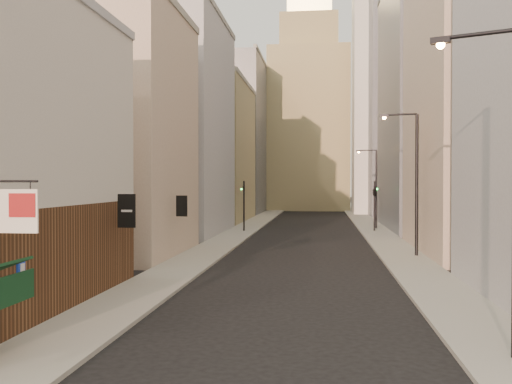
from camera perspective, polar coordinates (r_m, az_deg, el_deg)
name	(u,v)px	position (r m, az deg, el deg)	size (l,w,h in m)	color
sidewalk_left	(254,224)	(66.11, -0.20, -3.17)	(3.00, 140.00, 0.15)	gray
sidewalk_right	(368,224)	(65.84, 11.13, -3.21)	(3.00, 140.00, 0.15)	gray
left_bldg_beige	(120,135)	(38.96, -13.48, 5.56)	(8.00, 12.00, 16.00)	tan
left_bldg_grey	(180,128)	(54.38, -7.65, 6.39)	(8.00, 16.00, 20.00)	#A0A0A5
left_bldg_tan	(215,153)	(71.81, -4.09, 3.88)	(8.00, 18.00, 17.00)	tan
left_bldg_wingrid	(239,138)	(91.72, -1.76, 5.45)	(8.00, 20.00, 24.00)	gray
right_bldg_beige	(479,107)	(42.16, 21.44, 7.90)	(8.00, 16.00, 20.00)	tan
right_bldg_wingrid	(426,103)	(61.93, 16.67, 8.49)	(8.00, 20.00, 26.00)	gray
highrise	(434,44)	(92.39, 17.37, 13.95)	(21.00, 23.00, 51.20)	gray
clock_tower	(309,111)	(103.28, 5.34, 8.08)	(14.00, 14.00, 44.90)	tan
white_tower	(380,92)	(89.94, 12.26, 9.75)	(8.00, 8.00, 41.50)	silver
streetlamp_near	(507,172)	(16.78, 23.80, 1.81)	(2.24, 1.05, 9.00)	black
streetlamp_mid	(413,175)	(38.09, 15.41, 1.62)	(2.44, 0.42, 9.32)	black
streetlamp_far	(374,184)	(59.85, 11.74, 0.80)	(2.13, 0.60, 8.22)	black
traffic_light_left	(244,196)	(55.38, -1.21, -0.39)	(0.57, 0.49, 5.00)	black
traffic_light_right	(374,193)	(56.30, 11.77, -0.09)	(0.65, 0.63, 5.00)	black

